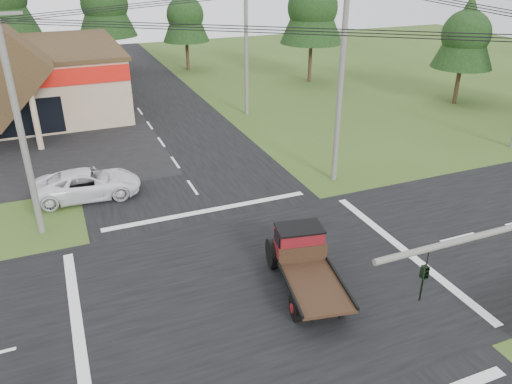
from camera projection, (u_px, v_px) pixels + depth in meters
ground at (261, 287)px, 19.95m from camera, size 120.00×120.00×0.00m
road_ns at (261, 287)px, 19.94m from camera, size 12.00×120.00×0.02m
road_ew at (261, 287)px, 19.94m from camera, size 120.00×12.00×0.02m
utility_pole_nw at (19, 124)px, 21.50m from camera, size 2.00×0.30×10.50m
utility_pole_ne at (341, 79)px, 26.75m from camera, size 2.00×0.30×11.50m
utility_pole_n at (246, 42)px, 38.46m from camera, size 2.00×0.30×11.20m
tree_row_d at (104, 1)px, 51.64m from camera, size 6.16×6.16×11.11m
tree_row_e at (185, 13)px, 53.30m from camera, size 5.04×5.04×9.09m
tree_side_ne at (313, 5)px, 47.81m from camera, size 6.16×6.16×11.11m
tree_side_e_near at (467, 32)px, 41.16m from camera, size 5.04×5.04×9.09m
antique_flatbed_truck at (307, 266)px, 19.31m from camera, size 3.02×5.75×2.28m
white_pickup at (88, 184)px, 26.92m from camera, size 5.69×2.87×1.54m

